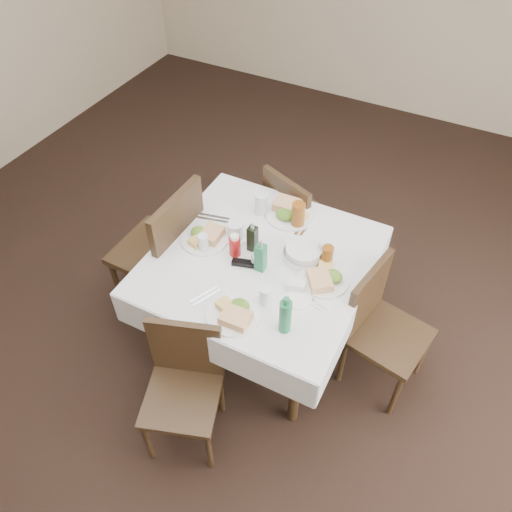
% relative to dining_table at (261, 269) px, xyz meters
% --- Properties ---
extents(ground_plane, '(7.00, 7.00, 0.00)m').
position_rel_dining_table_xyz_m(ground_plane, '(-0.04, -0.16, -0.67)').
color(ground_plane, black).
extents(room_shell, '(6.04, 7.04, 2.80)m').
position_rel_dining_table_xyz_m(room_shell, '(-0.04, -0.16, 1.04)').
color(room_shell, '#BCAF93').
rests_on(room_shell, ground).
extents(dining_table, '(1.21, 1.21, 0.76)m').
position_rel_dining_table_xyz_m(dining_table, '(0.00, 0.00, 0.00)').
color(dining_table, black).
rests_on(dining_table, ground).
extents(chair_north, '(0.54, 0.54, 0.88)m').
position_rel_dining_table_xyz_m(chair_north, '(-0.07, 0.68, -0.17)').
color(chair_north, black).
rests_on(chair_north, ground).
extents(chair_south, '(0.49, 0.49, 0.82)m').
position_rel_dining_table_xyz_m(chair_south, '(-0.09, -0.72, -0.20)').
color(chair_south, black).
rests_on(chair_south, ground).
extents(chair_east, '(0.48, 0.48, 0.87)m').
position_rel_dining_table_xyz_m(chair_east, '(0.72, 0.09, -0.18)').
color(chair_east, black).
rests_on(chair_east, ground).
extents(chair_west, '(0.49, 0.49, 1.02)m').
position_rel_dining_table_xyz_m(chair_west, '(-0.65, -0.03, -0.09)').
color(chair_west, black).
rests_on(chair_west, ground).
extents(meal_north, '(0.31, 0.31, 0.07)m').
position_rel_dining_table_xyz_m(meal_north, '(-0.01, 0.41, 0.12)').
color(meal_north, white).
rests_on(meal_north, dining_table).
extents(meal_south, '(0.28, 0.28, 0.06)m').
position_rel_dining_table_xyz_m(meal_south, '(0.07, -0.43, 0.11)').
color(meal_south, white).
rests_on(meal_south, dining_table).
extents(meal_east, '(0.28, 0.28, 0.06)m').
position_rel_dining_table_xyz_m(meal_east, '(0.38, 0.01, 0.11)').
color(meal_east, white).
rests_on(meal_east, dining_table).
extents(meal_west, '(0.28, 0.28, 0.06)m').
position_rel_dining_table_xyz_m(meal_west, '(-0.36, -0.01, 0.11)').
color(meal_west, white).
rests_on(meal_west, dining_table).
extents(side_plate_a, '(0.16, 0.16, 0.01)m').
position_rel_dining_table_xyz_m(side_plate_a, '(-0.20, 0.27, 0.09)').
color(side_plate_a, white).
rests_on(side_plate_a, dining_table).
extents(side_plate_b, '(0.14, 0.14, 0.01)m').
position_rel_dining_table_xyz_m(side_plate_b, '(0.31, -0.18, 0.09)').
color(side_plate_b, white).
rests_on(side_plate_b, dining_table).
extents(water_n, '(0.08, 0.08, 0.15)m').
position_rel_dining_table_xyz_m(water_n, '(-0.17, 0.35, 0.16)').
color(water_n, silver).
rests_on(water_n, dining_table).
extents(water_s, '(0.06, 0.06, 0.11)m').
position_rel_dining_table_xyz_m(water_s, '(0.17, -0.28, 0.15)').
color(water_s, silver).
rests_on(water_s, dining_table).
extents(water_e, '(0.06, 0.06, 0.11)m').
position_rel_dining_table_xyz_m(water_e, '(0.31, 0.17, 0.14)').
color(water_e, silver).
rests_on(water_e, dining_table).
extents(water_w, '(0.06, 0.06, 0.11)m').
position_rel_dining_table_xyz_m(water_w, '(-0.32, -0.09, 0.14)').
color(water_w, silver).
rests_on(water_w, dining_table).
extents(iced_tea_a, '(0.08, 0.08, 0.17)m').
position_rel_dining_table_xyz_m(iced_tea_a, '(0.07, 0.35, 0.17)').
color(iced_tea_a, brown).
rests_on(iced_tea_a, dining_table).
extents(iced_tea_b, '(0.06, 0.06, 0.13)m').
position_rel_dining_table_xyz_m(iced_tea_b, '(0.35, 0.13, 0.16)').
color(iced_tea_b, brown).
rests_on(iced_tea_b, dining_table).
extents(bread_basket, '(0.23, 0.23, 0.08)m').
position_rel_dining_table_xyz_m(bread_basket, '(0.21, 0.12, 0.12)').
color(bread_basket, silver).
rests_on(bread_basket, dining_table).
extents(oil_cruet_dark, '(0.05, 0.05, 0.21)m').
position_rel_dining_table_xyz_m(oil_cruet_dark, '(-0.08, 0.04, 0.18)').
color(oil_cruet_dark, black).
rests_on(oil_cruet_dark, dining_table).
extents(oil_cruet_green, '(0.05, 0.05, 0.22)m').
position_rel_dining_table_xyz_m(oil_cruet_green, '(0.04, -0.07, 0.19)').
color(oil_cruet_green, '#1A6A3E').
rests_on(oil_cruet_green, dining_table).
extents(ketchup_bottle, '(0.07, 0.07, 0.14)m').
position_rel_dining_table_xyz_m(ketchup_bottle, '(-0.15, -0.04, 0.16)').
color(ketchup_bottle, '#A31313').
rests_on(ketchup_bottle, dining_table).
extents(salt_shaker, '(0.04, 0.04, 0.08)m').
position_rel_dining_table_xyz_m(salt_shaker, '(-0.01, -0.06, 0.13)').
color(salt_shaker, white).
rests_on(salt_shaker, dining_table).
extents(pepper_shaker, '(0.04, 0.04, 0.08)m').
position_rel_dining_table_xyz_m(pepper_shaker, '(-0.01, -0.04, 0.13)').
color(pepper_shaker, '#402E1E').
rests_on(pepper_shaker, dining_table).
extents(coffee_mug, '(0.15, 0.15, 0.11)m').
position_rel_dining_table_xyz_m(coffee_mug, '(-0.21, 0.08, 0.14)').
color(coffee_mug, white).
rests_on(coffee_mug, dining_table).
extents(sunglasses, '(0.14, 0.08, 0.03)m').
position_rel_dining_table_xyz_m(sunglasses, '(-0.06, -0.09, 0.10)').
color(sunglasses, black).
rests_on(sunglasses, dining_table).
extents(green_bottle, '(0.06, 0.06, 0.24)m').
position_rel_dining_table_xyz_m(green_bottle, '(0.33, -0.38, 0.20)').
color(green_bottle, '#1A6A3E').
rests_on(green_bottle, dining_table).
extents(sugar_caddy, '(0.11, 0.08, 0.05)m').
position_rel_dining_table_xyz_m(sugar_caddy, '(0.27, -0.11, 0.12)').
color(sugar_caddy, white).
rests_on(sugar_caddy, dining_table).
extents(cutlery_n, '(0.06, 0.20, 0.01)m').
position_rel_dining_table_xyz_m(cutlery_n, '(0.12, 0.35, 0.09)').
color(cutlery_n, silver).
rests_on(cutlery_n, dining_table).
extents(cutlery_s, '(0.11, 0.18, 0.01)m').
position_rel_dining_table_xyz_m(cutlery_s, '(-0.13, -0.39, 0.09)').
color(cutlery_s, silver).
rests_on(cutlery_s, dining_table).
extents(cutlery_e, '(0.16, 0.07, 0.01)m').
position_rel_dining_table_xyz_m(cutlery_e, '(0.40, -0.16, 0.09)').
color(cutlery_e, silver).
rests_on(cutlery_e, dining_table).
extents(cutlery_w, '(0.21, 0.10, 0.01)m').
position_rel_dining_table_xyz_m(cutlery_w, '(-0.41, 0.16, 0.09)').
color(cutlery_w, silver).
rests_on(cutlery_w, dining_table).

